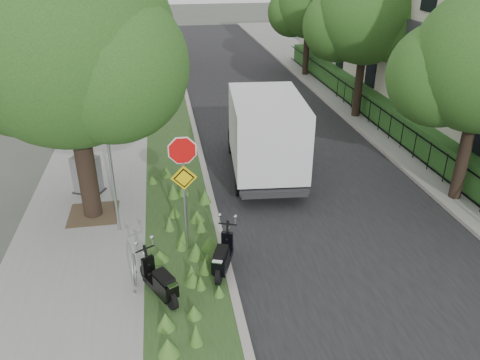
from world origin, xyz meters
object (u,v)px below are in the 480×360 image
object	(u,v)px
sign_assembly	(184,172)
utility_cabinet	(87,175)
box_truck	(264,130)
scooter_far	(222,260)
scooter_near	(162,286)

from	to	relation	value
sign_assembly	utility_cabinet	bearing A→B (deg)	127.87
box_truck	utility_cabinet	distance (m)	5.92
sign_assembly	scooter_far	world-z (taller)	sign_assembly
scooter_near	utility_cabinet	world-z (taller)	utility_cabinet
box_truck	utility_cabinet	world-z (taller)	box_truck
scooter_near	utility_cabinet	bearing A→B (deg)	111.61
box_truck	utility_cabinet	xyz separation A→B (m)	(-5.82, -0.64, -0.90)
scooter_far	box_truck	xyz separation A→B (m)	(2.20, 5.48, 1.12)
sign_assembly	box_truck	distance (m)	5.29
sign_assembly	scooter_far	bearing A→B (deg)	-57.17
scooter_near	sign_assembly	bearing A→B (deg)	69.54
utility_cabinet	scooter_far	bearing A→B (deg)	-53.27
scooter_far	utility_cabinet	size ratio (longest dim) A/B	1.26
box_truck	scooter_near	bearing A→B (deg)	-120.43
box_truck	utility_cabinet	size ratio (longest dim) A/B	4.67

